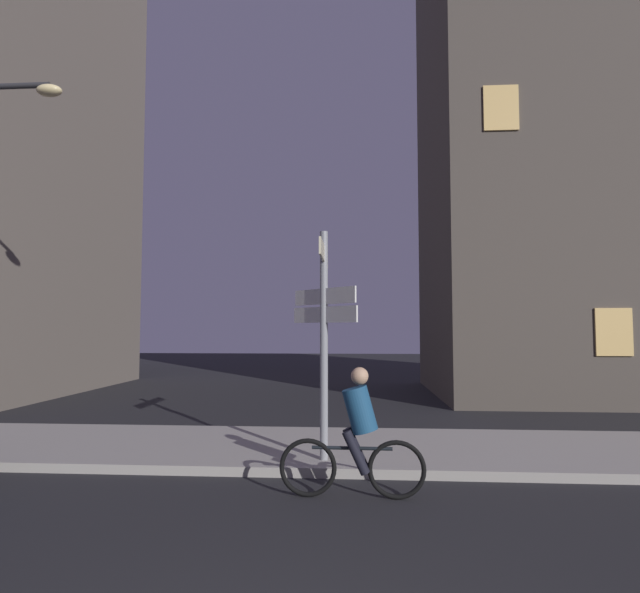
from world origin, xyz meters
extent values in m
cube|color=#9E9991|center=(0.00, 6.63, 0.07)|extent=(40.00, 2.97, 0.14)
cylinder|color=gray|center=(-0.07, 5.63, 1.86)|extent=(0.12, 0.12, 3.43)
cube|color=beige|center=(-0.07, 5.63, 3.22)|extent=(0.03, 1.77, 0.24)
cube|color=white|center=(-0.07, 5.63, 2.58)|extent=(0.98, 0.98, 0.24)
cube|color=white|center=(-0.07, 5.63, 2.30)|extent=(1.02, 1.02, 0.24)
cylinder|color=#2D2D30|center=(-5.47, 6.07, 6.26)|extent=(1.33, 0.10, 0.10)
ellipsoid|color=#F9E099|center=(-4.80, 6.07, 6.16)|extent=(0.44, 0.28, 0.20)
torus|color=black|center=(-0.19, 4.36, 0.36)|extent=(0.72, 0.08, 0.72)
torus|color=black|center=(0.91, 4.33, 0.36)|extent=(0.72, 0.08, 0.72)
cylinder|color=black|center=(0.36, 4.34, 0.61)|extent=(1.00, 0.07, 0.04)
cylinder|color=navy|center=(0.46, 4.34, 1.08)|extent=(0.46, 0.33, 0.61)
sphere|color=tan|center=(0.46, 4.34, 1.50)|extent=(0.22, 0.22, 0.22)
cylinder|color=black|center=(0.40, 4.25, 0.58)|extent=(0.34, 0.13, 0.55)
cylinder|color=black|center=(0.41, 4.43, 0.58)|extent=(0.34, 0.13, 0.55)
cube|color=#4C443D|center=(8.19, 14.61, 10.25)|extent=(10.58, 6.75, 20.50)
cube|color=#F2C672|center=(6.87, 11.20, 2.00)|extent=(0.90, 0.06, 1.20)
cube|color=#F2C672|center=(4.22, 11.20, 7.83)|extent=(0.90, 0.06, 1.20)
camera|label=1|loc=(0.40, -2.14, 2.10)|focal=28.84mm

